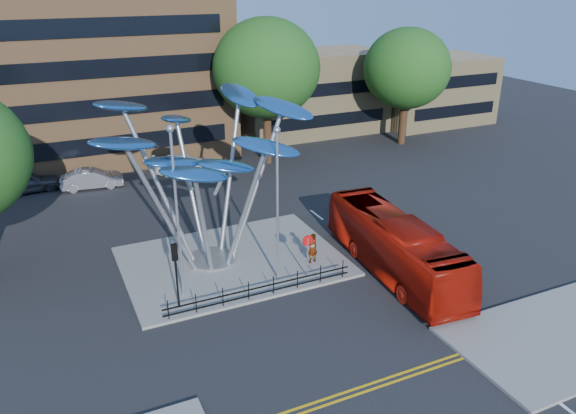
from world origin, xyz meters
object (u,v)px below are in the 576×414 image
tree_far (407,69)px  traffic_light_island (175,262)px  tree_right (266,68)px  red_bus (395,245)px  parked_car_left (27,182)px  street_lamp_left (176,199)px  parked_car_mid (92,179)px  leaf_sculpture (204,145)px  no_entry_sign_island (308,249)px  street_lamp_right (277,192)px  pedestrian (312,248)px  parked_car_right (184,163)px

tree_far → traffic_light_island: (-27.00, -19.50, -4.49)m
tree_right → traffic_light_island: tree_right is taller
red_bus → parked_car_left: bearing=133.7°
street_lamp_left → parked_car_mid: (-2.12, 18.33, -4.60)m
leaf_sculpture → street_lamp_left: (-2.43, -3.18, -1.52)m
parked_car_mid → no_entry_sign_island: bearing=-149.7°
street_lamp_left → tree_far: bearing=34.9°
leaf_sculpture → tree_far: bearing=32.5°
leaf_sculpture → street_lamp_right: bearing=-55.1°
pedestrian → parked_car_right: (-2.23, 18.63, -0.29)m
parked_car_mid → street_lamp_right: bearing=-153.1°
traffic_light_island → pedestrian: traffic_light_island is taller
street_lamp_right → parked_car_left: (-11.62, 20.00, -4.32)m
traffic_light_island → no_entry_sign_island: size_ratio=1.40×
parked_car_right → street_lamp_left: bearing=171.5°
street_lamp_right → tree_right: bearing=68.5°
street_lamp_left → parked_car_mid: 19.02m
parked_car_left → street_lamp_left: bearing=-165.7°
red_bus → parked_car_left: size_ratio=2.50×
parked_car_mid → parked_car_right: parked_car_mid is taller
tree_right → red_bus: tree_right is taller
tree_right → traffic_light_island: 24.06m
tree_right → street_lamp_left: size_ratio=1.38×
tree_far → traffic_light_island: bearing=-144.2°
traffic_light_island → pedestrian: (8.00, 1.38, -1.58)m
tree_right → parked_car_left: tree_right is taller
traffic_light_island → red_bus: bearing=-5.9°
tree_far → leaf_sculpture: size_ratio=0.85×
street_lamp_right → parked_car_mid: (-7.12, 18.83, -4.34)m
parked_car_mid → red_bus: bearing=-140.9°
street_lamp_right → pedestrian: bearing=19.4°
no_entry_sign_island → street_lamp_left: bearing=171.4°
street_lamp_right → red_bus: bearing=-15.5°
tree_far → leaf_sculpture: bearing=-147.5°
pedestrian → no_entry_sign_island: bearing=42.1°
tree_far → pedestrian: tree_far is taller
tree_right → traffic_light_island: (-13.00, -19.50, -5.42)m
red_bus → parked_car_mid: red_bus is taller
street_lamp_left → parked_car_left: street_lamp_left is taller
no_entry_sign_island → red_bus: (4.65, -1.22, -0.23)m
street_lamp_left → parked_car_mid: street_lamp_left is taller
traffic_light_island → parked_car_mid: bearing=94.8°
red_bus → pedestrian: (-3.65, 2.58, -0.56)m
street_lamp_left → parked_car_left: bearing=108.7°
no_entry_sign_island → parked_car_right: size_ratio=0.48×
street_lamp_left → no_entry_sign_island: size_ratio=3.59×
tree_right → parked_car_mid: tree_right is taller
traffic_light_island → no_entry_sign_island: traffic_light_island is taller
street_lamp_left → pedestrian: street_lamp_left is taller
tree_far → leaf_sculpture: tree_far is taller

